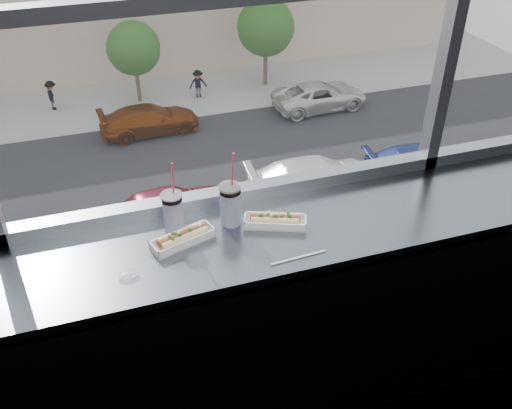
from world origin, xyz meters
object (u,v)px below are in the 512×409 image
object	(u,v)px
wrapper	(128,275)
car_far_c	(320,92)
soda_cup_left	(173,210)
pedestrian_c	(198,81)
pedestrian_b	(51,93)
soda_cup_right	(230,203)
car_far_b	(149,115)
car_near_d	(318,174)
hotdog_tray_right	(275,220)
tree_right	(266,27)
tree_center	(134,48)
loose_straw	(299,257)
car_near_e	(424,158)
car_near_c	(169,202)
hotdog_tray_left	(183,238)

from	to	relation	value
wrapper	car_far_c	world-z (taller)	wrapper
soda_cup_left	wrapper	distance (m)	0.35
pedestrian_c	pedestrian_b	world-z (taller)	pedestrian_b
wrapper	pedestrian_b	bearing A→B (deg)	93.34
soda_cup_left	car_far_c	world-z (taller)	soda_cup_left
soda_cup_right	car_far_b	distance (m)	26.74
car_near_d	pedestrian_b	world-z (taller)	car_near_d
hotdog_tray_right	soda_cup_right	size ratio (longest dim) A/B	0.78
wrapper	tree_right	bearing A→B (deg)	70.03
soda_cup_left	tree_center	distance (m)	29.71
wrapper	car_far_c	bearing A→B (deg)	63.69
loose_straw	soda_cup_right	bearing A→B (deg)	118.15
tree_center	pedestrian_c	bearing A→B (deg)	-9.13
car_near_e	car_far_b	distance (m)	13.33
car_far_c	loose_straw	bearing A→B (deg)	152.14
car_near_e	pedestrian_c	size ratio (longest dim) A/B	3.19
wrapper	pedestrian_b	xyz separation A→B (m)	(-1.68, 28.76, -11.11)
soda_cup_right	tree_right	xyz separation A→B (m)	(9.85, 28.17, -8.76)
car_near_c	car_far_b	size ratio (longest dim) A/B	1.16
tree_center	car_near_c	bearing A→B (deg)	-92.75
car_near_c	tree_right	distance (m)	14.59
hotdog_tray_right	pedestrian_c	distance (m)	30.38
hotdog_tray_right	tree_right	distance (m)	31.09
hotdog_tray_right	car_near_d	world-z (taller)	hotdog_tray_right
soda_cup_left	pedestrian_c	size ratio (longest dim) A/B	0.18
car_near_e	car_near_d	size ratio (longest dim) A/B	0.88
wrapper	car_near_e	distance (m)	23.93
soda_cup_right	car_far_b	bearing A→B (deg)	84.37
car_near_e	tree_right	distance (m)	12.64
car_near_c	loose_straw	bearing A→B (deg)	167.05
hotdog_tray_right	pedestrian_b	bearing A→B (deg)	116.12
car_near_d	car_far_c	bearing A→B (deg)	-21.10
hotdog_tray_left	tree_right	distance (m)	31.21
hotdog_tray_left	car_near_e	xyz separation A→B (m)	(13.27, 16.24, -11.05)
hotdog_tray_right	soda_cup_right	bearing A→B (deg)	177.14
soda_cup_left	car_far_b	xyz separation A→B (m)	(2.62, 24.14, -11.19)
pedestrian_c	tree_right	distance (m)	4.85
hotdog_tray_right	car_near_e	distance (m)	23.49
hotdog_tray_left	soda_cup_right	distance (m)	0.25
loose_straw	tree_center	xyz separation A→B (m)	(2.24, 28.48, -9.05)
hotdog_tray_right	car_far_b	size ratio (longest dim) A/B	0.05
wrapper	car_near_c	size ratio (longest dim) A/B	0.01
hotdog_tray_left	loose_straw	xyz separation A→B (m)	(0.42, -0.24, -0.02)
hotdog_tray_left	car_far_b	size ratio (longest dim) A/B	0.05
soda_cup_left	car_near_d	world-z (taller)	soda_cup_left
car_far_b	tree_right	xyz separation A→B (m)	(7.46, 4.00, 2.43)
soda_cup_right	tree_center	size ratio (longest dim) A/B	0.08
soda_cup_left	pedestrian_b	bearing A→B (deg)	93.83
soda_cup_right	car_far_c	world-z (taller)	soda_cup_right
car_far_c	hotdog_tray_left	bearing A→B (deg)	151.13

